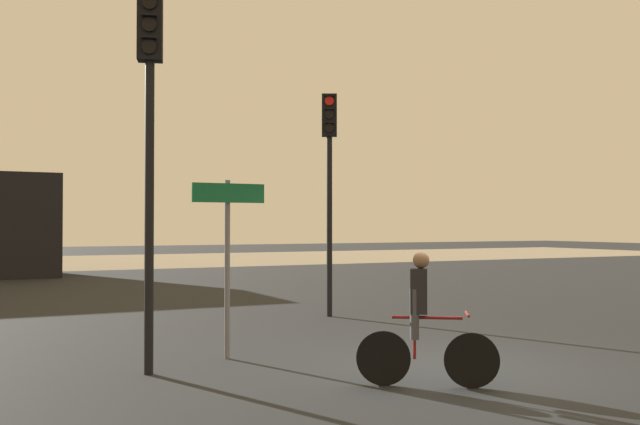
% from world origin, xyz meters
% --- Properties ---
extents(ground_plane, '(120.00, 120.00, 0.00)m').
position_xyz_m(ground_plane, '(0.00, 0.00, 0.00)').
color(ground_plane, black).
extents(water_strip, '(80.00, 16.00, 0.01)m').
position_xyz_m(water_strip, '(0.00, 31.63, 0.00)').
color(water_strip, gray).
rests_on(water_strip, ground).
extents(traffic_light_center, '(0.39, 0.41, 4.74)m').
position_xyz_m(traffic_light_center, '(1.01, 5.57, 3.28)').
color(traffic_light_center, black).
rests_on(traffic_light_center, ground).
extents(traffic_light_near_left, '(0.38, 0.40, 4.99)m').
position_xyz_m(traffic_light_near_left, '(-3.79, 1.39, 3.44)').
color(traffic_light_near_left, black).
rests_on(traffic_light_near_left, ground).
extents(direction_sign_post, '(1.10, 0.11, 2.60)m').
position_xyz_m(direction_sign_post, '(-2.52, 1.96, 1.70)').
color(direction_sign_post, slate).
rests_on(direction_sign_post, ground).
extents(cyclist, '(1.44, 0.99, 1.62)m').
position_xyz_m(cyclist, '(-1.01, -0.78, 0.82)').
color(cyclist, black).
rests_on(cyclist, ground).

